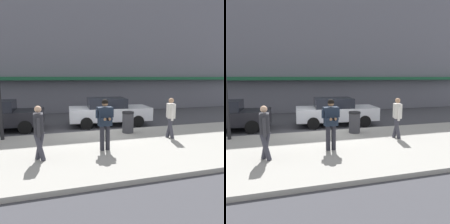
{
  "view_description": "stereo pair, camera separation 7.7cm",
  "coord_description": "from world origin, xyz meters",
  "views": [
    {
      "loc": [
        -2.13,
        -10.27,
        2.67
      ],
      "look_at": [
        -0.06,
        -3.11,
        1.49
      ],
      "focal_mm": 35.0,
      "sensor_mm": 36.0,
      "label": 1
    },
    {
      "loc": [
        -2.06,
        -10.29,
        2.67
      ],
      "look_at": [
        -0.06,
        -3.11,
        1.49
      ],
      "focal_mm": 35.0,
      "sensor_mm": 36.0,
      "label": 2
    }
  ],
  "objects": [
    {
      "name": "trash_bin",
      "position": [
        1.32,
        -0.98,
        0.63
      ],
      "size": [
        0.55,
        0.55,
        0.98
      ],
      "color": "#38383D",
      "rests_on": "sidewalk"
    },
    {
      "name": "parked_sedan_mid",
      "position": [
        1.09,
        1.48,
        0.79
      ],
      "size": [
        4.62,
        2.18,
        1.54
      ],
      "color": "silver",
      "rests_on": "ground"
    },
    {
      "name": "sidewalk",
      "position": [
        1.0,
        -2.85,
        0.07
      ],
      "size": [
        32.0,
        5.3,
        0.14
      ],
      "primitive_type": "cube",
      "color": "#99968E",
      "rests_on": "ground"
    },
    {
      "name": "storefront_facade",
      "position": [
        1.0,
        8.49,
        5.72
      ],
      "size": [
        28.0,
        4.7,
        11.47
      ],
      "color": "slate",
      "rests_on": "ground"
    },
    {
      "name": "pedestrian_with_bag",
      "position": [
        -2.47,
        -3.41,
        1.11
      ],
      "size": [
        0.33,
        0.72,
        1.7
      ],
      "color": "#33333D",
      "rests_on": "sidewalk"
    },
    {
      "name": "pedestrian_in_light_coat",
      "position": [
        2.72,
        -2.32,
        1.11
      ],
      "size": [
        0.4,
        0.58,
        1.7
      ],
      "color": "#33333D",
      "rests_on": "sidewalk"
    },
    {
      "name": "man_texting_on_phone",
      "position": [
        -0.31,
        -3.09,
        1.25
      ],
      "size": [
        0.65,
        0.59,
        1.81
      ],
      "color": "#23232B",
      "rests_on": "sidewalk"
    },
    {
      "name": "curb_paint_line",
      "position": [
        1.0,
        0.05,
        0.0
      ],
      "size": [
        28.0,
        0.12,
        0.01
      ],
      "primitive_type": "cube",
      "color": "silver",
      "rests_on": "ground"
    },
    {
      "name": "ground_plane",
      "position": [
        0.0,
        0.0,
        0.0
      ],
      "size": [
        80.0,
        80.0,
        0.0
      ],
      "primitive_type": "plane",
      "color": "#3D3D42"
    }
  ]
}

